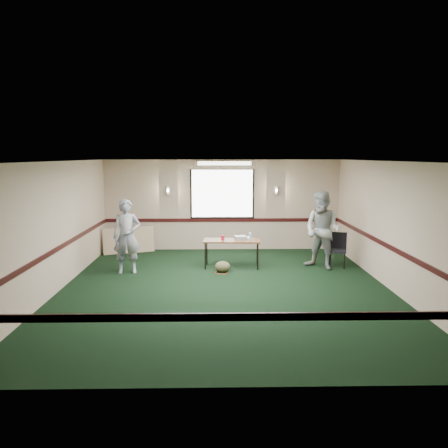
{
  "coord_description": "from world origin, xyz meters",
  "views": [
    {
      "loc": [
        -0.2,
        -8.97,
        2.81
      ],
      "look_at": [
        0.0,
        1.3,
        1.2
      ],
      "focal_mm": 35.0,
      "sensor_mm": 36.0,
      "label": 1
    }
  ],
  "objects_px": {
    "projector": "(240,238)",
    "conference_chair": "(338,247)",
    "folding_table": "(232,242)",
    "person_left": "(127,236)",
    "person_right": "(322,230)"
  },
  "relations": [
    {
      "from": "folding_table",
      "to": "projector",
      "type": "height_order",
      "value": "projector"
    },
    {
      "from": "projector",
      "to": "conference_chair",
      "type": "bearing_deg",
      "value": -9.45
    },
    {
      "from": "projector",
      "to": "conference_chair",
      "type": "distance_m",
      "value": 2.52
    },
    {
      "from": "conference_chair",
      "to": "person_right",
      "type": "height_order",
      "value": "person_right"
    },
    {
      "from": "projector",
      "to": "person_right",
      "type": "xyz_separation_m",
      "value": [
        2.03,
        -0.19,
        0.22
      ]
    },
    {
      "from": "folding_table",
      "to": "person_left",
      "type": "bearing_deg",
      "value": -166.13
    },
    {
      "from": "projector",
      "to": "person_left",
      "type": "xyz_separation_m",
      "value": [
        -2.76,
        -0.49,
        0.14
      ]
    },
    {
      "from": "folding_table",
      "to": "person_right",
      "type": "height_order",
      "value": "person_right"
    },
    {
      "from": "projector",
      "to": "person_right",
      "type": "bearing_deg",
      "value": -15.71
    },
    {
      "from": "conference_chair",
      "to": "person_left",
      "type": "distance_m",
      "value": 5.31
    },
    {
      "from": "folding_table",
      "to": "person_left",
      "type": "distance_m",
      "value": 2.59
    },
    {
      "from": "conference_chair",
      "to": "person_right",
      "type": "xyz_separation_m",
      "value": [
        -0.47,
        -0.23,
        0.47
      ]
    },
    {
      "from": "person_left",
      "to": "person_right",
      "type": "distance_m",
      "value": 4.8
    },
    {
      "from": "person_right",
      "to": "projector",
      "type": "bearing_deg",
      "value": -143.46
    },
    {
      "from": "folding_table",
      "to": "projector",
      "type": "xyz_separation_m",
      "value": [
        0.22,
        0.04,
        0.1
      ]
    }
  ]
}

